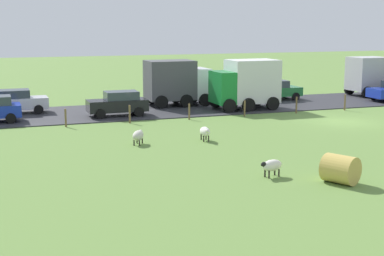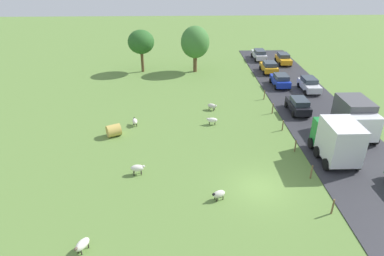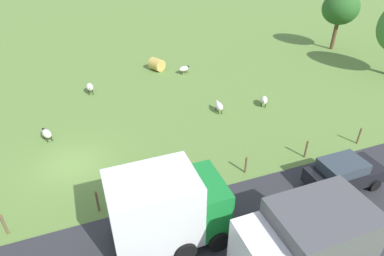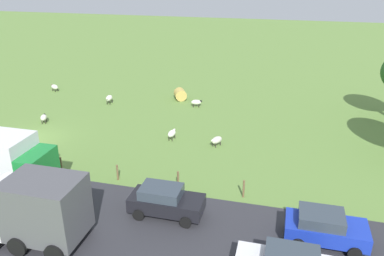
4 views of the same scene
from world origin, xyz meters
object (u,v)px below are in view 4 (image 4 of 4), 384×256
(sheep_4, at_px, (172,133))
(car_5, at_px, (325,227))
(truck_0, at_px, (10,163))
(car_6, at_px, (165,201))
(sheep_2, at_px, (109,98))
(sheep_1, at_px, (217,140))
(sheep_3, at_px, (196,102))
(sheep_5, at_px, (55,87))
(truck_1, at_px, (37,208))
(hay_bale_0, at_px, (180,94))
(sheep_0, at_px, (44,118))

(sheep_4, height_order, car_5, car_5)
(truck_0, height_order, car_6, truck_0)
(sheep_2, height_order, car_5, car_5)
(sheep_1, bearing_deg, sheep_4, -94.65)
(sheep_2, bearing_deg, sheep_4, 52.24)
(sheep_2, distance_m, car_6, 19.62)
(sheep_3, relative_size, sheep_5, 0.94)
(sheep_3, bearing_deg, truck_1, -7.50)
(sheep_2, bearing_deg, car_6, 34.49)
(sheep_3, distance_m, truck_1, 21.11)
(truck_1, xyz_separation_m, car_5, (-3.26, 13.48, -0.97))
(car_6, bearing_deg, sheep_1, 173.76)
(hay_bale_0, bearing_deg, truck_1, -1.61)
(sheep_0, relative_size, sheep_4, 0.93)
(car_5, bearing_deg, truck_1, -76.41)
(sheep_1, bearing_deg, sheep_0, -93.19)
(hay_bale_0, distance_m, truck_0, 19.81)
(car_5, bearing_deg, sheep_3, -148.68)
(sheep_4, bearing_deg, sheep_2, -127.76)
(car_5, distance_m, car_6, 8.19)
(sheep_4, bearing_deg, truck_1, -11.62)
(truck_1, bearing_deg, sheep_3, 172.50)
(sheep_3, height_order, sheep_4, sheep_4)
(sheep_3, distance_m, sheep_5, 16.21)
(sheep_4, distance_m, car_5, 14.60)
(sheep_1, distance_m, sheep_3, 8.84)
(sheep_0, xyz_separation_m, truck_0, (10.18, 4.89, 1.45))
(car_5, bearing_deg, sheep_4, -132.35)
(truck_1, bearing_deg, sheep_2, -163.53)
(hay_bale_0, relative_size, truck_0, 0.27)
(sheep_1, relative_size, truck_1, 0.24)
(sheep_3, distance_m, sheep_4, 7.80)
(sheep_3, bearing_deg, sheep_4, -0.43)
(sheep_3, bearing_deg, sheep_1, 23.73)
(sheep_0, height_order, car_5, car_5)
(sheep_0, height_order, car_6, car_6)
(sheep_0, distance_m, sheep_5, 9.42)
(sheep_2, xyz_separation_m, car_5, (16.42, 19.29, 0.34))
(sheep_4, height_order, truck_1, truck_1)
(sheep_5, bearing_deg, sheep_1, 64.93)
(sheep_1, xyz_separation_m, car_5, (9.54, 7.17, 0.43))
(truck_1, xyz_separation_m, car_6, (-3.51, 5.29, -0.96))
(truck_0, relative_size, truck_1, 0.99)
(sheep_3, distance_m, truck_0, 18.81)
(sheep_0, bearing_deg, truck_1, 33.69)
(sheep_2, relative_size, truck_1, 0.24)
(hay_bale_0, xyz_separation_m, truck_1, (22.63, -0.64, 1.31))
(truck_0, bearing_deg, car_6, 90.19)
(sheep_0, relative_size, car_6, 0.27)
(sheep_4, relative_size, car_6, 0.29)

